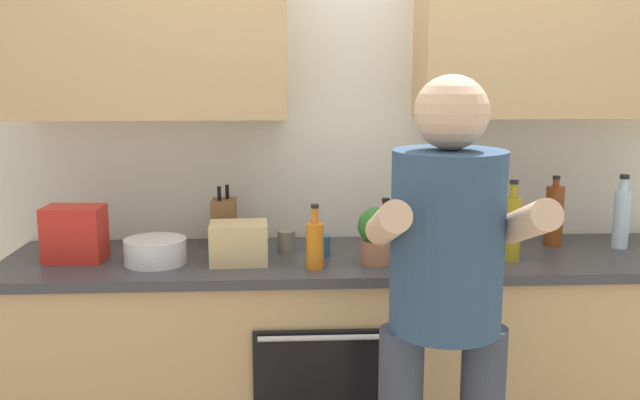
# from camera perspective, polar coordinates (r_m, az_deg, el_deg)

# --- Properties ---
(back_wall_unit) EXTENTS (4.00, 0.38, 2.50)m
(back_wall_unit) POSITION_cam_1_polar(r_m,az_deg,el_deg) (3.02, 2.46, 7.74)
(back_wall_unit) COLOR silver
(back_wall_unit) RESTS_ON ground
(counter) EXTENTS (2.84, 0.67, 0.90)m
(counter) POSITION_cam_1_polar(r_m,az_deg,el_deg) (2.99, 2.90, -12.88)
(counter) COLOR tan
(counter) RESTS_ON ground
(person_standing) EXTENTS (0.49, 0.45, 1.63)m
(person_standing) POSITION_cam_1_polar(r_m,az_deg,el_deg) (2.16, 10.28, -7.80)
(person_standing) COLOR #383D4C
(person_standing) RESTS_ON ground
(bottle_oil) EXTENTS (0.07, 0.07, 0.32)m
(bottle_oil) POSITION_cam_1_polar(r_m,az_deg,el_deg) (2.84, 15.48, -2.17)
(bottle_oil) COLOR olive
(bottle_oil) RESTS_ON counter
(bottle_water) EXTENTS (0.07, 0.07, 0.31)m
(bottle_water) POSITION_cam_1_polar(r_m,az_deg,el_deg) (3.20, 23.53, -1.26)
(bottle_water) COLOR silver
(bottle_water) RESTS_ON counter
(bottle_wine) EXTENTS (0.06, 0.06, 0.31)m
(bottle_wine) POSITION_cam_1_polar(r_m,az_deg,el_deg) (2.93, 12.83, -1.74)
(bottle_wine) COLOR #471419
(bottle_wine) RESTS_ON counter
(bottle_hotsauce) EXTENTS (0.06, 0.06, 0.22)m
(bottle_hotsauce) POSITION_cam_1_polar(r_m,az_deg,el_deg) (2.94, 5.39, -2.23)
(bottle_hotsauce) COLOR red
(bottle_hotsauce) RESTS_ON counter
(bottle_juice) EXTENTS (0.07, 0.07, 0.25)m
(bottle_juice) POSITION_cam_1_polar(r_m,az_deg,el_deg) (2.63, -0.43, -3.63)
(bottle_juice) COLOR orange
(bottle_juice) RESTS_ON counter
(bottle_syrup) EXTENTS (0.08, 0.08, 0.32)m
(bottle_syrup) POSITION_cam_1_polar(r_m,az_deg,el_deg) (2.83, 7.09, -1.92)
(bottle_syrup) COLOR #8C4C14
(bottle_syrup) RESTS_ON counter
(bottle_vinegar) EXTENTS (0.08, 0.08, 0.30)m
(bottle_vinegar) POSITION_cam_1_polar(r_m,az_deg,el_deg) (3.14, 18.69, -1.20)
(bottle_vinegar) COLOR brown
(bottle_vinegar) RESTS_ON counter
(bottle_soy) EXTENTS (0.06, 0.06, 0.21)m
(bottle_soy) POSITION_cam_1_polar(r_m,az_deg,el_deg) (2.81, 10.81, -3.26)
(bottle_soy) COLOR black
(bottle_soy) RESTS_ON counter
(cup_tea) EXTENTS (0.07, 0.07, 0.08)m
(cup_tea) POSITION_cam_1_polar(r_m,az_deg,el_deg) (2.83, 0.11, -3.75)
(cup_tea) COLOR #33598C
(cup_tea) RESTS_ON counter
(cup_stoneware) EXTENTS (0.07, 0.07, 0.09)m
(cup_stoneware) POSITION_cam_1_polar(r_m,az_deg,el_deg) (2.89, -2.78, -3.42)
(cup_stoneware) COLOR slate
(cup_stoneware) RESTS_ON counter
(mixing_bowl) EXTENTS (0.24, 0.24, 0.10)m
(mixing_bowl) POSITION_cam_1_polar(r_m,az_deg,el_deg) (2.79, -13.37, -4.11)
(mixing_bowl) COLOR silver
(mixing_bowl) RESTS_ON counter
(knife_block) EXTENTS (0.10, 0.14, 0.27)m
(knife_block) POSITION_cam_1_polar(r_m,az_deg,el_deg) (2.97, -7.89, -1.91)
(knife_block) COLOR brown
(knife_block) RESTS_ON counter
(potted_herb) EXTENTS (0.14, 0.14, 0.22)m
(potted_herb) POSITION_cam_1_polar(r_m,az_deg,el_deg) (2.70, 4.60, -2.77)
(potted_herb) COLOR #9E6647
(potted_herb) RESTS_ON counter
(grocery_bag_crisps) EXTENTS (0.23, 0.16, 0.22)m
(grocery_bag_crisps) POSITION_cam_1_polar(r_m,az_deg,el_deg) (2.90, -19.51, -2.63)
(grocery_bag_crisps) COLOR red
(grocery_bag_crisps) RESTS_ON counter
(grocery_bag_bread) EXTENTS (0.23, 0.18, 0.16)m
(grocery_bag_bread) POSITION_cam_1_polar(r_m,az_deg,el_deg) (2.73, -6.70, -3.53)
(grocery_bag_bread) COLOR tan
(grocery_bag_bread) RESTS_ON counter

